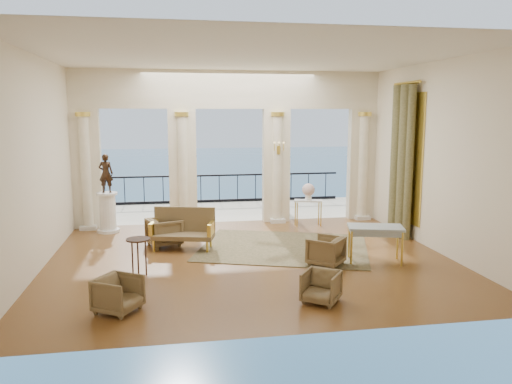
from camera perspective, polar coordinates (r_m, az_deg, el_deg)
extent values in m
plane|color=#46210F|center=(11.46, -0.66, -7.64)|extent=(9.00, 9.00, 0.00)
plane|color=white|center=(7.13, 4.31, 0.59)|extent=(9.00, 0.00, 9.00)
plane|color=white|center=(11.25, -23.99, 2.95)|extent=(0.00, 8.00, 8.00)
plane|color=white|center=(12.53, 20.14, 3.73)|extent=(0.00, 8.00, 8.00)
plane|color=white|center=(11.04, -0.70, 15.33)|extent=(9.00, 9.00, 0.00)
cube|color=beige|center=(14.81, -3.05, 11.60)|extent=(9.00, 0.30, 1.10)
cube|color=beige|center=(14.97, -18.77, 2.48)|extent=(0.80, 0.30, 3.40)
cylinder|color=beige|center=(14.81, -18.86, 2.01)|extent=(0.28, 0.28, 3.20)
cylinder|color=#E5C44B|center=(14.71, -19.19, 8.40)|extent=(0.40, 0.40, 0.12)
cube|color=silver|center=(15.06, -18.56, -3.81)|extent=(0.45, 0.45, 0.12)
cube|color=beige|center=(14.78, -8.38, 2.79)|extent=(0.80, 0.30, 3.40)
cylinder|color=beige|center=(14.62, -8.35, 2.32)|extent=(0.28, 0.28, 3.20)
cylinder|color=#E5C44B|center=(14.52, -8.51, 8.80)|extent=(0.40, 0.40, 0.12)
cube|color=silver|center=(14.87, -8.22, -3.58)|extent=(0.45, 0.45, 0.12)
cube|color=beige|center=(15.10, 2.31, 3.01)|extent=(0.80, 0.30, 3.40)
cylinder|color=beige|center=(14.94, 2.45, 2.55)|extent=(0.28, 0.28, 3.20)
cylinder|color=#E5C44B|center=(14.84, 2.50, 8.89)|extent=(0.40, 0.40, 0.12)
cube|color=silver|center=(15.19, 2.41, -3.23)|extent=(0.45, 0.45, 0.12)
cube|color=beige|center=(15.88, 11.91, 3.12)|extent=(0.80, 0.30, 3.40)
cylinder|color=beige|center=(15.72, 12.13, 2.69)|extent=(0.28, 0.28, 3.20)
cylinder|color=#E5C44B|center=(15.63, 12.34, 8.71)|extent=(0.40, 0.40, 0.12)
cube|color=silver|center=(15.96, 11.95, -2.82)|extent=(0.45, 0.45, 0.12)
cube|color=beige|center=(17.06, -3.69, -2.25)|extent=(10.00, 3.60, 0.10)
cube|color=black|center=(18.47, -4.23, 1.92)|extent=(9.00, 0.06, 0.06)
cube|color=black|center=(18.61, -4.20, -0.99)|extent=(9.00, 0.06, 0.10)
cylinder|color=black|center=(18.54, -4.22, 0.38)|extent=(0.03, 0.03, 1.00)
cylinder|color=black|center=(18.61, -16.88, 0.05)|extent=(0.03, 0.03, 1.00)
cylinder|color=black|center=(19.35, 7.96, 0.69)|extent=(0.03, 0.03, 1.00)
cylinder|color=#4C3823|center=(17.87, 2.39, 5.24)|extent=(0.20, 0.20, 4.20)
plane|color=#29527D|center=(71.47, -8.15, 1.53)|extent=(160.00, 160.00, 0.00)
cylinder|color=#4E4D2A|center=(13.38, 17.12, 3.12)|extent=(0.26, 0.26, 4.00)
cylinder|color=#4E4D2A|center=(13.77, 16.14, 3.32)|extent=(0.32, 0.32, 4.00)
cylinder|color=#4E4D2A|center=(14.19, 15.50, 3.51)|extent=(0.26, 0.26, 4.00)
cylinder|color=#E5C44B|center=(13.77, 16.87, 11.84)|extent=(0.08, 1.40, 0.08)
cube|color=#E5C44B|center=(13.85, 16.94, 3.73)|extent=(0.04, 1.60, 3.40)
cube|color=#E5C44B|center=(14.75, 2.58, 4.81)|extent=(0.10, 0.04, 0.25)
cylinder|color=#E5C44B|center=(14.63, 2.11, 5.17)|extent=(0.02, 0.02, 0.22)
cylinder|color=#E5C44B|center=(14.66, 2.65, 5.17)|extent=(0.02, 0.02, 0.22)
cylinder|color=#E5C44B|center=(14.69, 3.19, 5.18)|extent=(0.02, 0.02, 0.22)
cube|color=#31381E|center=(12.39, 3.21, -6.32)|extent=(4.80, 4.24, 0.02)
imported|color=#483C21|center=(8.77, -15.48, -11.01)|extent=(0.86, 0.88, 0.67)
imported|color=#483C21|center=(8.94, 7.45, -10.53)|extent=(0.81, 0.81, 0.62)
imported|color=#483C21|center=(11.01, 7.98, -6.54)|extent=(0.93, 0.93, 0.70)
imported|color=#483C21|center=(12.67, -10.43, -4.36)|extent=(0.92, 0.95, 0.77)
cube|color=#483C21|center=(12.26, -8.40, -5.00)|extent=(1.61, 0.96, 0.11)
cube|color=#483C21|center=(12.45, -8.14, -3.08)|extent=(1.48, 0.46, 0.61)
cube|color=#E5C44B|center=(12.39, -11.60, -3.99)|extent=(0.24, 0.62, 0.29)
cube|color=#E5C44B|center=(12.08, -5.16, -4.17)|extent=(0.24, 0.62, 0.29)
cylinder|color=#E5C44B|center=(12.24, -11.61, -6.06)|extent=(0.06, 0.06, 0.28)
cylinder|color=#E5C44B|center=(11.95, -5.59, -6.29)|extent=(0.06, 0.06, 0.28)
cylinder|color=#E5C44B|center=(12.70, -11.00, -5.49)|extent=(0.06, 0.06, 0.28)
cylinder|color=#E5C44B|center=(12.42, -5.20, -5.69)|extent=(0.06, 0.06, 0.28)
cube|color=#94AABA|center=(11.34, 13.51, -3.95)|extent=(1.32, 0.93, 0.05)
cylinder|color=#E5C44B|center=(11.11, 10.85, -6.30)|extent=(0.05, 0.05, 0.76)
cylinder|color=#E5C44B|center=(11.27, 16.36, -6.29)|extent=(0.05, 0.05, 0.76)
cylinder|color=#E5C44B|center=(11.63, 10.60, -5.60)|extent=(0.05, 0.05, 0.76)
cylinder|color=#E5C44B|center=(11.78, 15.86, -5.60)|extent=(0.05, 0.05, 0.76)
cylinder|color=silver|center=(14.53, -16.50, -4.25)|extent=(0.61, 0.61, 0.08)
cylinder|color=silver|center=(14.42, -16.59, -2.25)|extent=(0.45, 0.45, 0.97)
cylinder|color=silver|center=(14.33, -16.68, -0.18)|extent=(0.57, 0.57, 0.06)
imported|color=black|center=(14.26, -16.79, 2.06)|extent=(0.43, 0.32, 1.07)
cube|color=silver|center=(14.66, 6.00, -1.00)|extent=(0.86, 0.52, 0.04)
cylinder|color=#E5C44B|center=(14.62, 4.56, -2.53)|extent=(0.04, 0.04, 0.72)
cylinder|color=#E5C44B|center=(14.62, 7.38, -2.58)|extent=(0.04, 0.04, 0.72)
cylinder|color=#E5C44B|center=(14.84, 4.59, -2.36)|extent=(0.04, 0.04, 0.72)
cylinder|color=#E5C44B|center=(14.84, 7.36, -2.40)|extent=(0.04, 0.04, 0.72)
cylinder|color=white|center=(14.63, 6.01, -0.47)|extent=(0.18, 0.18, 0.23)
sphere|color=#D09696|center=(14.60, 6.02, 0.26)|extent=(0.37, 0.37, 0.37)
cylinder|color=black|center=(10.36, -13.33, -5.29)|extent=(0.48, 0.48, 0.03)
cylinder|color=black|center=(10.52, -12.48, -7.26)|extent=(0.03, 0.03, 0.75)
cylinder|color=black|center=(10.55, -13.94, -7.27)|extent=(0.03, 0.03, 0.75)
cylinder|color=black|center=(10.31, -13.32, -7.62)|extent=(0.03, 0.03, 0.75)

